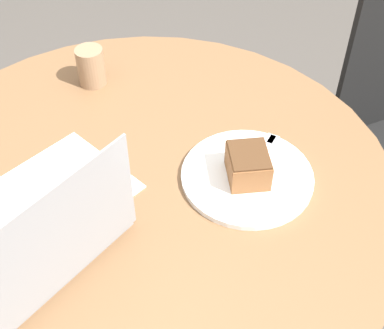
{
  "coord_description": "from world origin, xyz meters",
  "views": [
    {
      "loc": [
        0.55,
        0.47,
        1.53
      ],
      "look_at": [
        -0.06,
        0.09,
        0.8
      ],
      "focal_mm": 50.0,
      "sensor_mm": 36.0,
      "label": 1
    }
  ],
  "objects": [
    {
      "name": "laptop",
      "position": [
        0.24,
        -0.03,
        0.8
      ],
      "size": [
        0.34,
        0.25,
        0.23
      ],
      "rotation": [
        0.0,
        0.0,
        9.29
      ],
      "color": "gray",
      "rests_on": "dining_table"
    },
    {
      "name": "plate",
      "position": [
        -0.11,
        0.18,
        0.76
      ],
      "size": [
        0.26,
        0.26,
        0.01
      ],
      "color": "white",
      "rests_on": "dining_table"
    },
    {
      "name": "cake_slice",
      "position": [
        -0.11,
        0.19,
        0.8
      ],
      "size": [
        0.12,
        0.11,
        0.06
      ],
      "rotation": [
        0.0,
        0.0,
        3.8
      ],
      "color": "brown",
      "rests_on": "plate"
    },
    {
      "name": "coffee_glass",
      "position": [
        -0.2,
        -0.27,
        0.8
      ],
      "size": [
        0.06,
        0.06,
        0.09
      ],
      "color": "#997556",
      "rests_on": "dining_table"
    },
    {
      "name": "paper_document",
      "position": [
        0.14,
        -0.12,
        0.76
      ],
      "size": [
        0.36,
        0.29,
        0.0
      ],
      "rotation": [
        0.0,
        0.0,
        -0.21
      ],
      "color": "white",
      "rests_on": "dining_table"
    },
    {
      "name": "fork",
      "position": [
        -0.17,
        0.19,
        0.77
      ],
      "size": [
        0.17,
        0.03,
        0.0
      ],
      "rotation": [
        0.0,
        0.0,
        3.21
      ],
      "color": "silver",
      "rests_on": "plate"
    },
    {
      "name": "dining_table",
      "position": [
        0.0,
        0.0,
        0.61
      ],
      "size": [
        1.03,
        1.03,
        0.76
      ],
      "color": "brown",
      "rests_on": "ground_plane"
    }
  ]
}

